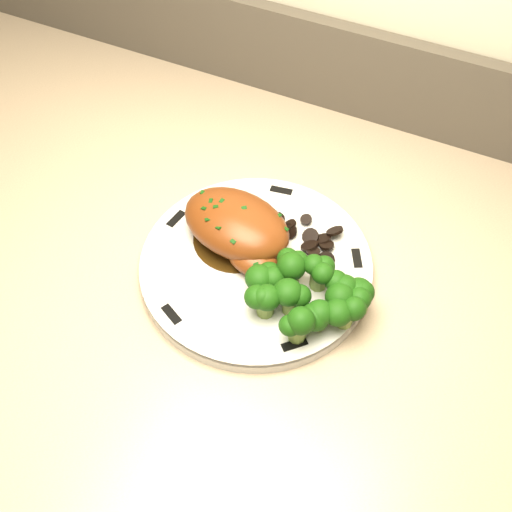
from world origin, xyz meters
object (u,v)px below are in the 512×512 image
at_px(counter, 275,463).
at_px(chicken_breast, 238,228).
at_px(plate, 256,266).
at_px(broccoli_florets, 310,295).

height_order(counter, chicken_breast, counter).
bearing_deg(chicken_breast, counter, -18.63).
relative_size(plate, broccoli_florets, 2.08).
relative_size(counter, plate, 8.75).
bearing_deg(counter, broccoli_florets, -11.59).
xyz_separation_m(counter, plate, (-0.05, 0.02, 0.47)).
xyz_separation_m(counter, broccoli_florets, (0.03, -0.01, 0.50)).
bearing_deg(chicken_breast, broccoli_florets, -14.56).
relative_size(chicken_breast, broccoli_florets, 1.16).
distance_m(counter, plate, 0.47).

